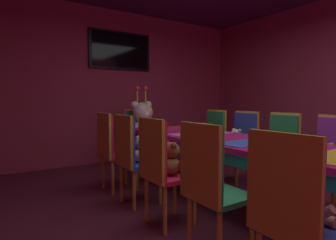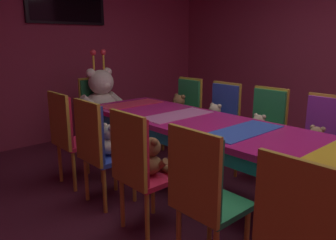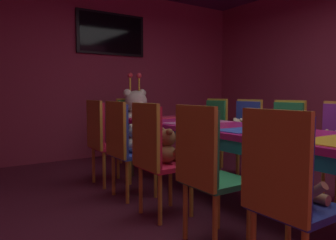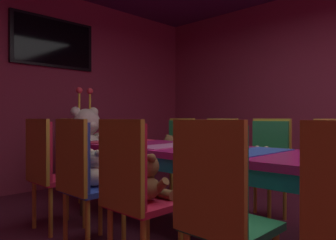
{
  "view_description": "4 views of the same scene",
  "coord_description": "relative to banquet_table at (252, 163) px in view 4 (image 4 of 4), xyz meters",
  "views": [
    {
      "loc": [
        -2.16,
        -1.78,
        1.14
      ],
      "look_at": [
        -0.22,
        1.17,
        0.89
      ],
      "focal_mm": 30.13,
      "sensor_mm": 36.0,
      "label": 1
    },
    {
      "loc": [
        -2.27,
        -1.56,
        1.49
      ],
      "look_at": [
        -0.24,
        0.68,
        0.75
      ],
      "focal_mm": 35.37,
      "sensor_mm": 36.0,
      "label": 2
    },
    {
      "loc": [
        -2.28,
        -1.99,
        1.07
      ],
      "look_at": [
        -0.13,
        1.22,
        0.75
      ],
      "focal_mm": 34.68,
      "sensor_mm": 36.0,
      "label": 3
    },
    {
      "loc": [
        -2.13,
        -1.22,
        0.99
      ],
      "look_at": [
        0.1,
        0.96,
        0.97
      ],
      "focal_mm": 34.63,
      "sensor_mm": 36.0,
      "label": 4
    }
  ],
  "objects": [
    {
      "name": "wall_back",
      "position": [
        0.0,
        3.2,
        0.74
      ],
      "size": [
        5.2,
        0.12,
        2.8
      ],
      "primitive_type": "cube",
      "color": "#99334C",
      "rests_on": "ground_plane"
    },
    {
      "name": "chair_left_4",
      "position": [
        -0.86,
        0.94,
        -0.06
      ],
      "size": [
        0.42,
        0.41,
        0.98
      ],
      "color": "#2D47B2",
      "rests_on": "ground_plane"
    },
    {
      "name": "teddy_left_3",
      "position": [
        -0.73,
        0.33,
        -0.07
      ],
      "size": [
        0.25,
        0.33,
        0.31
      ],
      "color": "brown",
      "rests_on": "chair_left_3"
    },
    {
      "name": "chair_right_2",
      "position": [
        0.85,
        -0.31,
        -0.06
      ],
      "size": [
        0.42,
        0.41,
        0.98
      ],
      "rotation": [
        0.0,
        0.0,
        3.14
      ],
      "color": "purple",
      "rests_on": "ground_plane"
    },
    {
      "name": "teddy_left_4",
      "position": [
        -0.72,
        0.94,
        -0.08
      ],
      "size": [
        0.24,
        0.31,
        0.29
      ],
      "color": "beige",
      "rests_on": "chair_left_4"
    },
    {
      "name": "king_teddy_bear",
      "position": [
        0.0,
        2.25,
        0.09
      ],
      "size": [
        0.71,
        0.55,
        0.91
      ],
      "rotation": [
        0.0,
        0.0,
        -1.57
      ],
      "color": "silver",
      "rests_on": "throne_chair"
    },
    {
      "name": "chair_left_2",
      "position": [
        -0.86,
        -0.3,
        -0.06
      ],
      "size": [
        0.42,
        0.41,
        0.98
      ],
      "color": "#268C4C",
      "rests_on": "ground_plane"
    },
    {
      "name": "teddy_right_2",
      "position": [
        0.71,
        -0.31,
        -0.09
      ],
      "size": [
        0.21,
        0.27,
        0.26
      ],
      "rotation": [
        0.0,
        0.0,
        3.14
      ],
      "color": "tan",
      "rests_on": "chair_right_2"
    },
    {
      "name": "banquet_table",
      "position": [
        0.0,
        0.0,
        0.0
      ],
      "size": [
        0.9,
        3.76,
        0.75
      ],
      "color": "#C61E72",
      "rests_on": "ground_plane"
    },
    {
      "name": "chair_left_5",
      "position": [
        -0.86,
        1.51,
        -0.06
      ],
      "size": [
        0.42,
        0.41,
        0.98
      ],
      "color": "red",
      "rests_on": "ground_plane"
    },
    {
      "name": "chair_right_3",
      "position": [
        0.88,
        0.32,
        -0.06
      ],
      "size": [
        0.42,
        0.41,
        0.98
      ],
      "rotation": [
        0.0,
        0.0,
        3.14
      ],
      "color": "#268C4C",
      "rests_on": "ground_plane"
    },
    {
      "name": "chair_right_4",
      "position": [
        0.87,
        0.92,
        -0.06
      ],
      "size": [
        0.42,
        0.41,
        0.98
      ],
      "rotation": [
        0.0,
        0.0,
        3.14
      ],
      "color": "#2D47B2",
      "rests_on": "ground_plane"
    },
    {
      "name": "throne_chair",
      "position": [
        0.0,
        2.42,
        -0.06
      ],
      "size": [
        0.41,
        0.42,
        0.98
      ],
      "rotation": [
        0.0,
        0.0,
        -1.57
      ],
      "color": "#268C4C",
      "rests_on": "ground_plane"
    },
    {
      "name": "chair_right_5",
      "position": [
        0.88,
        1.55,
        -0.06
      ],
      "size": [
        0.42,
        0.41,
        0.98
      ],
      "rotation": [
        0.0,
        0.0,
        3.14
      ],
      "color": "#268C4C",
      "rests_on": "ground_plane"
    },
    {
      "name": "teddy_right_4",
      "position": [
        0.72,
        0.92,
        -0.07
      ],
      "size": [
        0.24,
        0.31,
        0.29
      ],
      "rotation": [
        0.0,
        0.0,
        3.14
      ],
      "color": "beige",
      "rests_on": "chair_right_4"
    },
    {
      "name": "teddy_right_5",
      "position": [
        0.73,
        1.55,
        -0.06
      ],
      "size": [
        0.27,
        0.35,
        0.33
      ],
      "rotation": [
        0.0,
        0.0,
        3.14
      ],
      "color": "olive",
      "rests_on": "chair_right_5"
    },
    {
      "name": "teddy_right_3",
      "position": [
        0.74,
        0.32,
        -0.09
      ],
      "size": [
        0.21,
        0.28,
        0.26
      ],
      "rotation": [
        0.0,
        0.0,
        3.14
      ],
      "color": "beige",
      "rests_on": "chair_right_3"
    },
    {
      "name": "chair_left_3",
      "position": [
        -0.88,
        0.33,
        -0.06
      ],
      "size": [
        0.42,
        0.41,
        0.98
      ],
      "color": "red",
      "rests_on": "ground_plane"
    },
    {
      "name": "wall_tv",
      "position": [
        0.0,
        3.11,
        1.39
      ],
      "size": [
        1.19,
        0.06,
        0.69
      ],
      "color": "black"
    }
  ]
}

